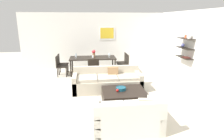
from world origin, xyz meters
TOP-DOWN VIEW (x-y plane):
  - ground_plane at (0.00, 0.00)m, footprint 18.00×18.00m
  - back_wall_unit at (0.30, 3.53)m, footprint 8.40×0.09m
  - right_wall_shelf_unit at (3.03, 0.60)m, footprint 0.34×8.20m
  - sofa_beige at (-0.09, 0.34)m, footprint 2.32×0.90m
  - loveseat_white at (0.10, -2.15)m, footprint 1.49×0.90m
  - coffee_table at (0.28, -0.77)m, footprint 1.25×1.04m
  - decorative_bowl at (0.20, -0.70)m, footprint 0.30×0.30m
  - apple_on_coffee_table at (0.08, -0.83)m, footprint 0.08×0.08m
  - dining_table at (-0.53, 2.45)m, footprint 2.01×0.94m
  - dining_chair_left_near at (-1.94, 2.23)m, footprint 0.44×0.44m
  - dining_chair_foot at (-0.53, 1.57)m, footprint 0.44×0.44m
  - dining_chair_left_far at (-1.94, 2.66)m, footprint 0.44×0.44m
  - dining_chair_right_near at (0.88, 2.23)m, footprint 0.44×0.44m
  - dining_chair_right_far at (0.88, 2.66)m, footprint 0.44×0.44m
  - wine_glass_right_near at (0.20, 2.33)m, footprint 0.08×0.08m
  - wine_glass_foot at (-0.53, 2.04)m, footprint 0.07×0.07m
  - wine_glass_left_far at (-1.26, 2.56)m, footprint 0.06×0.06m
  - wine_glass_left_near at (-1.26, 2.33)m, footprint 0.07×0.07m
  - wine_glass_right_far at (0.20, 2.56)m, footprint 0.06×0.06m
  - centerpiece_vase at (-0.48, 2.48)m, footprint 0.16×0.16m

SIDE VIEW (x-z plane):
  - ground_plane at x=0.00m, z-range 0.00..0.00m
  - coffee_table at x=0.28m, z-range 0.00..0.38m
  - sofa_beige at x=-0.09m, z-range -0.10..0.68m
  - loveseat_white at x=0.10m, z-range -0.10..0.68m
  - apple_on_coffee_table at x=0.08m, z-range 0.38..0.46m
  - decorative_bowl at x=0.20m, z-range 0.38..0.47m
  - dining_chair_left_near at x=-1.94m, z-range 0.06..0.94m
  - dining_chair_foot at x=-0.53m, z-range 0.06..0.94m
  - dining_chair_left_far at x=-1.94m, z-range 0.06..0.94m
  - dining_chair_right_near at x=0.88m, z-range 0.06..0.94m
  - dining_chair_right_far at x=0.88m, z-range 0.06..0.94m
  - dining_table at x=-0.53m, z-range 0.31..1.06m
  - wine_glass_right_far at x=0.20m, z-range 0.78..0.92m
  - wine_glass_left_near at x=-1.26m, z-range 0.78..0.93m
  - wine_glass_foot at x=-0.53m, z-range 0.78..0.94m
  - wine_glass_left_far at x=-1.26m, z-range 0.78..0.95m
  - wine_glass_right_near at x=0.20m, z-range 0.79..0.97m
  - centerpiece_vase at x=-0.48m, z-range 0.78..1.11m
  - right_wall_shelf_unit at x=3.03m, z-range 0.00..2.70m
  - back_wall_unit at x=0.30m, z-range 0.00..2.70m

